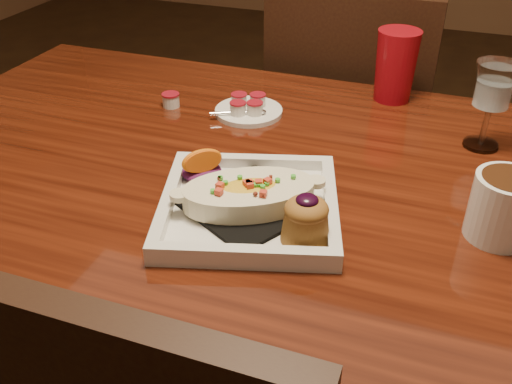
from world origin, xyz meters
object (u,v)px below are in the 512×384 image
(plate, at_px, (254,202))
(goblet, at_px, (494,90))
(saucer, at_px, (247,109))
(red_tumbler, at_px, (396,66))
(table, at_px, (278,226))
(chair_far, at_px, (348,141))
(coffee_mug, at_px, (506,206))

(plate, distance_m, goblet, 0.47)
(plate, distance_m, saucer, 0.35)
(goblet, relative_size, red_tumbler, 1.07)
(saucer, distance_m, red_tumbler, 0.32)
(table, height_order, goblet, goblet)
(chair_far, xyz_separation_m, saucer, (-0.14, -0.42, 0.25))
(plate, xyz_separation_m, saucer, (-0.13, 0.33, -0.01))
(plate, xyz_separation_m, coffee_mug, (0.34, 0.07, 0.03))
(saucer, bearing_deg, chair_far, 71.83)
(plate, distance_m, red_tumbler, 0.52)
(red_tumbler, bearing_deg, saucer, -146.39)
(chair_far, xyz_separation_m, red_tumbler, (0.12, -0.24, 0.32))
(plate, height_order, coffee_mug, coffee_mug)
(chair_far, bearing_deg, table, 90.00)
(table, xyz_separation_m, plate, (-0.00, -0.11, 0.12))
(chair_far, distance_m, saucer, 0.51)
(coffee_mug, xyz_separation_m, red_tumbler, (-0.21, 0.43, 0.02))
(goblet, bearing_deg, red_tumbler, 139.50)
(chair_far, bearing_deg, plate, 89.77)
(chair_far, relative_size, plate, 2.90)
(coffee_mug, xyz_separation_m, goblet, (-0.03, 0.27, 0.06))
(plate, relative_size, goblet, 2.05)
(chair_far, relative_size, goblet, 5.95)
(plate, bearing_deg, chair_far, 73.29)
(chair_far, bearing_deg, red_tumbler, 116.92)
(goblet, bearing_deg, coffee_mug, -83.53)
(goblet, bearing_deg, chair_far, 127.51)
(table, height_order, plate, plate)
(table, bearing_deg, saucer, 122.55)
(table, height_order, red_tumbler, red_tumbler)
(coffee_mug, relative_size, saucer, 0.94)
(chair_far, relative_size, coffee_mug, 7.32)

